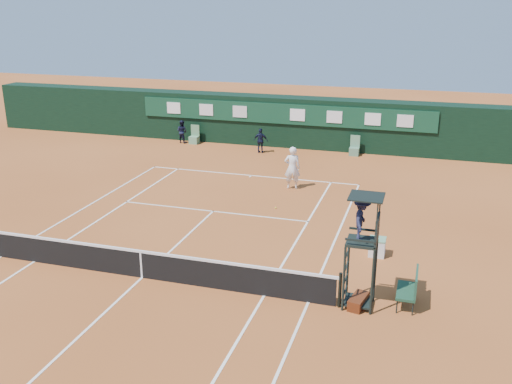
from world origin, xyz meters
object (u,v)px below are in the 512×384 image
at_px(player, 292,168).
at_px(cooler, 377,247).
at_px(tennis_net, 141,263).
at_px(umpire_chair, 362,228).
at_px(player_bench, 411,287).

bearing_deg(player, cooler, 112.33).
relative_size(tennis_net, player, 6.30).
bearing_deg(umpire_chair, cooler, 86.97).
bearing_deg(player, tennis_net, 63.56).
distance_m(umpire_chair, player, 11.21).
height_order(umpire_chair, cooler, umpire_chair).
height_order(player_bench, cooler, player_bench).
bearing_deg(cooler, player, 125.41).
relative_size(umpire_chair, player_bench, 2.85).
bearing_deg(tennis_net, cooler, 29.03).
xyz_separation_m(tennis_net, player_bench, (8.36, 0.69, 0.09)).
xyz_separation_m(tennis_net, player, (2.48, 10.44, 0.51)).
xyz_separation_m(tennis_net, umpire_chair, (6.91, 0.24, 1.95)).
bearing_deg(cooler, player_bench, -68.85).
height_order(umpire_chair, player, umpire_chair).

